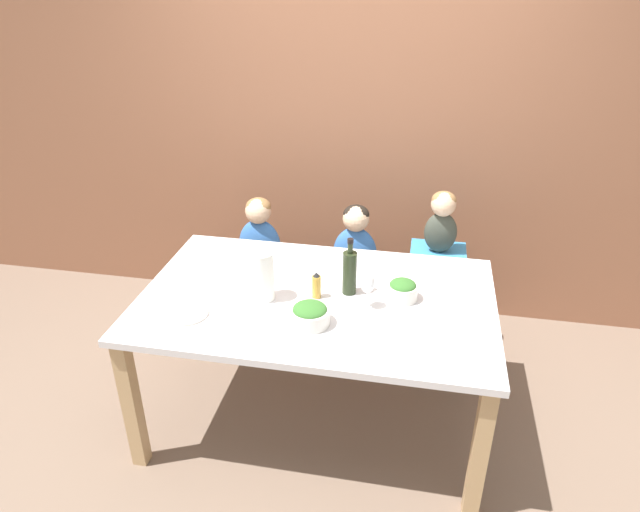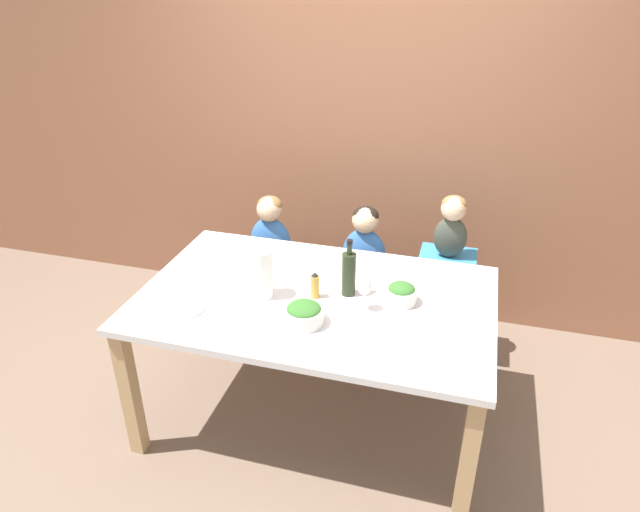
{
  "view_description": "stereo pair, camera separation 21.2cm",
  "coord_description": "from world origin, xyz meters",
  "px_view_note": "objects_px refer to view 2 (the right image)",
  "views": [
    {
      "loc": [
        0.46,
        -2.33,
        2.24
      ],
      "look_at": [
        0.0,
        0.08,
        0.95
      ],
      "focal_mm": 32.0,
      "sensor_mm": 36.0,
      "label": 1
    },
    {
      "loc": [
        0.67,
        -2.28,
        2.24
      ],
      "look_at": [
        0.0,
        0.08,
        0.95
      ],
      "focal_mm": 32.0,
      "sensor_mm": 36.0,
      "label": 2
    }
  ],
  "objects_px": {
    "person_child_left": "(270,233)",
    "dinner_plate_front_left": "(185,307)",
    "person_child_center": "(364,244)",
    "wine_glass_near": "(364,286)",
    "salad_bowl_large": "(304,313)",
    "chair_far_center": "(362,291)",
    "dinner_plate_back_left": "(249,253)",
    "salad_bowl_small": "(401,293)",
    "person_baby_right": "(452,222)",
    "chair_right_highchair": "(445,281)",
    "wine_bottle": "(349,273)",
    "paper_towel_roll": "(261,273)",
    "chair_far_left": "(272,278)"
  },
  "relations": [
    {
      "from": "chair_right_highchair",
      "to": "person_child_left",
      "type": "bearing_deg",
      "value": 179.94
    },
    {
      "from": "chair_right_highchair",
      "to": "person_child_center",
      "type": "xyz_separation_m",
      "value": [
        -0.5,
        0.0,
        0.17
      ]
    },
    {
      "from": "chair_far_center",
      "to": "dinner_plate_front_left",
      "type": "bearing_deg",
      "value": -122.63
    },
    {
      "from": "person_child_left",
      "to": "chair_far_left",
      "type": "bearing_deg",
      "value": -90.0
    },
    {
      "from": "wine_glass_near",
      "to": "chair_far_left",
      "type": "bearing_deg",
      "value": 133.69
    },
    {
      "from": "chair_right_highchair",
      "to": "dinner_plate_back_left",
      "type": "height_order",
      "value": "dinner_plate_back_left"
    },
    {
      "from": "wine_glass_near",
      "to": "person_child_center",
      "type": "bearing_deg",
      "value": 101.36
    },
    {
      "from": "wine_glass_near",
      "to": "dinner_plate_back_left",
      "type": "distance_m",
      "value": 0.83
    },
    {
      "from": "chair_far_center",
      "to": "salad_bowl_small",
      "type": "relative_size",
      "value": 2.98
    },
    {
      "from": "chair_far_center",
      "to": "person_baby_right",
      "type": "distance_m",
      "value": 0.73
    },
    {
      "from": "chair_far_left",
      "to": "chair_far_center",
      "type": "bearing_deg",
      "value": 0.0
    },
    {
      "from": "person_child_left",
      "to": "salad_bowl_small",
      "type": "relative_size",
      "value": 3.31
    },
    {
      "from": "person_child_left",
      "to": "salad_bowl_large",
      "type": "distance_m",
      "value": 1.12
    },
    {
      "from": "person_child_left",
      "to": "dinner_plate_back_left",
      "type": "relative_size",
      "value": 2.43
    },
    {
      "from": "salad_bowl_large",
      "to": "dinner_plate_back_left",
      "type": "height_order",
      "value": "salad_bowl_large"
    },
    {
      "from": "chair_right_highchair",
      "to": "person_child_left",
      "type": "height_order",
      "value": "person_child_left"
    },
    {
      "from": "person_child_left",
      "to": "wine_glass_near",
      "type": "height_order",
      "value": "wine_glass_near"
    },
    {
      "from": "chair_far_left",
      "to": "person_child_left",
      "type": "bearing_deg",
      "value": 90.0
    },
    {
      "from": "chair_far_left",
      "to": "wine_glass_near",
      "type": "bearing_deg",
      "value": -46.31
    },
    {
      "from": "chair_far_left",
      "to": "dinner_plate_back_left",
      "type": "xyz_separation_m",
      "value": [
        0.03,
        -0.42,
        0.4
      ]
    },
    {
      "from": "chair_far_left",
      "to": "salad_bowl_large",
      "type": "relative_size",
      "value": 2.44
    },
    {
      "from": "person_child_center",
      "to": "wine_glass_near",
      "type": "bearing_deg",
      "value": -78.64
    },
    {
      "from": "person_baby_right",
      "to": "wine_glass_near",
      "type": "relative_size",
      "value": 2.07
    },
    {
      "from": "chair_far_left",
      "to": "dinner_plate_back_left",
      "type": "relative_size",
      "value": 2.19
    },
    {
      "from": "salad_bowl_small",
      "to": "dinner_plate_back_left",
      "type": "xyz_separation_m",
      "value": [
        -0.89,
        0.27,
        -0.04
      ]
    },
    {
      "from": "paper_towel_roll",
      "to": "wine_glass_near",
      "type": "relative_size",
      "value": 1.38
    },
    {
      "from": "salad_bowl_large",
      "to": "dinner_plate_back_left",
      "type": "distance_m",
      "value": 0.75
    },
    {
      "from": "chair_right_highchair",
      "to": "wine_bottle",
      "type": "distance_m",
      "value": 0.89
    },
    {
      "from": "salad_bowl_large",
      "to": "salad_bowl_small",
      "type": "xyz_separation_m",
      "value": [
        0.4,
        0.29,
        0.0
      ]
    },
    {
      "from": "paper_towel_roll",
      "to": "wine_glass_near",
      "type": "height_order",
      "value": "paper_towel_roll"
    },
    {
      "from": "chair_right_highchair",
      "to": "wine_glass_near",
      "type": "relative_size",
      "value": 3.81
    },
    {
      "from": "chair_far_center",
      "to": "person_baby_right",
      "type": "height_order",
      "value": "person_baby_right"
    },
    {
      "from": "wine_glass_near",
      "to": "salad_bowl_large",
      "type": "relative_size",
      "value": 0.99
    },
    {
      "from": "chair_far_left",
      "to": "person_child_left",
      "type": "xyz_separation_m",
      "value": [
        0.0,
        0.0,
        0.33
      ]
    },
    {
      "from": "chair_far_center",
      "to": "salad_bowl_small",
      "type": "xyz_separation_m",
      "value": [
        0.32,
        -0.69,
        0.45
      ]
    },
    {
      "from": "chair_far_center",
      "to": "person_child_center",
      "type": "relative_size",
      "value": 0.9
    },
    {
      "from": "chair_far_center",
      "to": "person_child_left",
      "type": "height_order",
      "value": "person_child_left"
    },
    {
      "from": "dinner_plate_back_left",
      "to": "chair_right_highchair",
      "type": "bearing_deg",
      "value": 21.55
    },
    {
      "from": "salad_bowl_small",
      "to": "dinner_plate_front_left",
      "type": "height_order",
      "value": "salad_bowl_small"
    },
    {
      "from": "chair_right_highchair",
      "to": "dinner_plate_back_left",
      "type": "xyz_separation_m",
      "value": [
        -1.07,
        -0.42,
        0.25
      ]
    },
    {
      "from": "wine_glass_near",
      "to": "salad_bowl_small",
      "type": "bearing_deg",
      "value": 33.99
    },
    {
      "from": "dinner_plate_front_left",
      "to": "wine_bottle",
      "type": "bearing_deg",
      "value": 25.24
    },
    {
      "from": "person_child_center",
      "to": "salad_bowl_large",
      "type": "relative_size",
      "value": 2.71
    },
    {
      "from": "chair_far_left",
      "to": "dinner_plate_front_left",
      "type": "xyz_separation_m",
      "value": [
        -0.05,
        -1.02,
        0.4
      ]
    },
    {
      "from": "person_child_left",
      "to": "dinner_plate_front_left",
      "type": "bearing_deg",
      "value": -92.84
    },
    {
      "from": "paper_towel_roll",
      "to": "wine_glass_near",
      "type": "xyz_separation_m",
      "value": [
        0.5,
        0.02,
        0.0
      ]
    },
    {
      "from": "wine_bottle",
      "to": "salad_bowl_small",
      "type": "distance_m",
      "value": 0.27
    },
    {
      "from": "chair_right_highchair",
      "to": "wine_bottle",
      "type": "xyz_separation_m",
      "value": [
        -0.44,
        -0.68,
        0.36
      ]
    },
    {
      "from": "person_child_center",
      "to": "person_baby_right",
      "type": "bearing_deg",
      "value": 0.06
    },
    {
      "from": "person_baby_right",
      "to": "wine_glass_near",
      "type": "distance_m",
      "value": 0.87
    }
  ]
}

